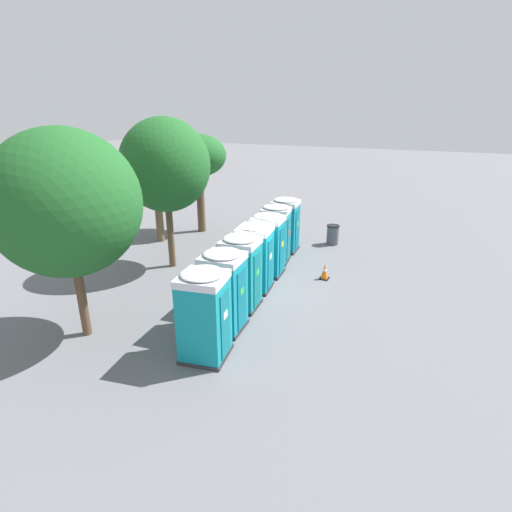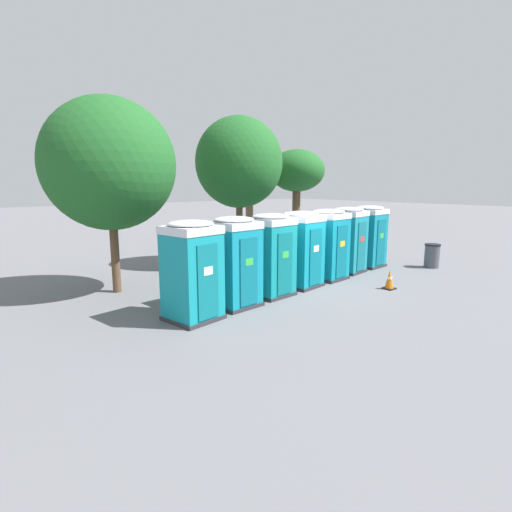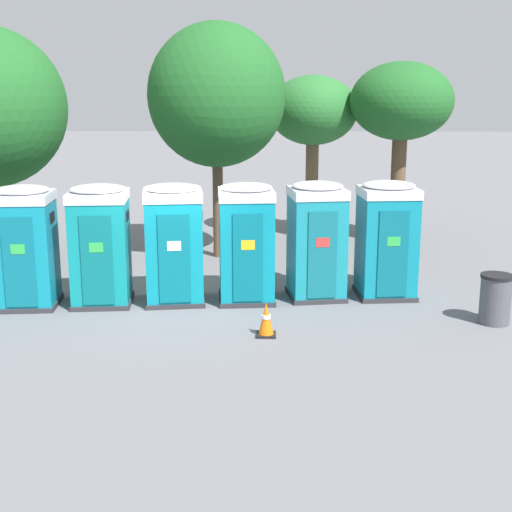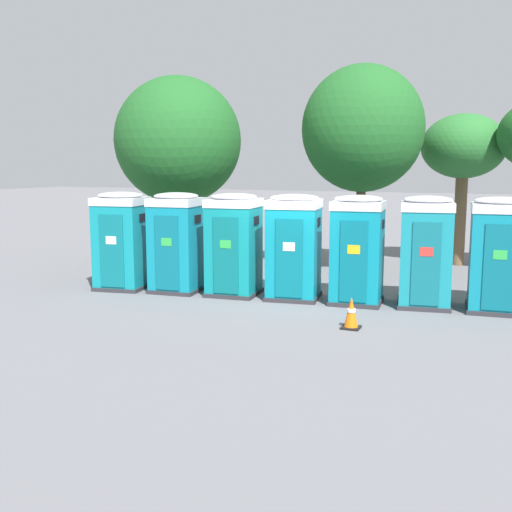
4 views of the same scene
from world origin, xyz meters
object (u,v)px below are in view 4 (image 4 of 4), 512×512
Objects in this scene: portapotty_1 at (177,242)px; portapotty_5 at (426,251)px; portapotty_6 at (498,254)px; street_tree_0 at (178,141)px; portapotty_2 at (234,244)px; portapotty_3 at (294,246)px; street_tree_1 at (363,129)px; traffic_cone at (351,313)px; portapotty_0 at (122,240)px; portapotty_4 at (357,249)px; street_tree_3 at (463,148)px.

portapotty_1 is 1.00× the size of portapotty_5.
portapotty_6 is 10.35m from street_tree_0.
portapotty_2 is (1.52, 0.20, -0.00)m from portapotty_1.
portapotty_2 is at bearing -172.49° from portapotty_5.
portapotty_6 is (6.07, 0.74, 0.00)m from portapotty_2.
portapotty_6 is at bearing 6.96° from portapotty_3.
traffic_cone is (1.38, -6.33, -3.96)m from street_tree_1.
portapotty_3 is at bearing 8.01° from portapotty_0.
traffic_cone is (7.05, -5.34, -3.67)m from street_tree_0.
street_tree_1 is (2.12, 4.39, 2.98)m from portapotty_2.
portapotty_2 is 1.53m from portapotty_3.
portapotty_4 is at bearing -77.21° from street_tree_1.
portapotty_1 is 0.42× the size of street_tree_0.
street_tree_3 reaches higher than portapotty_1.
portapotty_4 is 0.42× the size of street_tree_0.
street_tree_1 reaches higher than street_tree_3.
portapotty_5 is (1.51, 0.29, 0.00)m from portapotty_4.
street_tree_3 is 9.69m from traffic_cone.
portapotty_0 is 4.59m from portapotty_3.
portapotty_6 is 0.42× the size of street_tree_0.
portapotty_4 is at bearing 5.90° from portapotty_2.
street_tree_3 is at bearing 23.63° from street_tree_0.
portapotty_6 is at bearing -42.73° from street_tree_1.
portapotty_3 is 1.00× the size of portapotty_4.
portapotty_1 is 6.12m from portapotty_5.
portapotty_5 is (7.57, 1.06, 0.00)m from portapotty_0.
street_tree_0 is at bearing 97.82° from portapotty_0.
portapotty_0 is at bearing -171.41° from portapotty_2.
portapotty_3 is at bearing 6.84° from portapotty_2.
portapotty_5 is 1.00× the size of portapotty_6.
portapotty_4 is at bearing 7.25° from portapotty_0.
portapotty_5 is at bearing -91.79° from street_tree_3.
portapotty_2 is at bearing 150.99° from traffic_cone.
portapotty_6 is at bearing -78.13° from street_tree_3.
portapotty_6 is (7.59, 0.93, -0.00)m from portapotty_1.
portapotty_1 reaches higher than traffic_cone.
portapotty_4 is (3.04, 0.31, 0.00)m from portapotty_2.
street_tree_1 is (-0.93, 4.08, 2.98)m from portapotty_4.
portapotty_3 is at bearing 133.00° from traffic_cone.
portapotty_6 is (1.52, 0.14, -0.00)m from portapotty_5.
street_tree_0 reaches higher than portapotty_4.
portapotty_6 is (3.03, 0.42, -0.00)m from portapotty_4.
street_tree_3 is at bearing 49.06° from portapotty_1.
portapotty_2 is 4.59m from portapotty_5.
portapotty_5 is at bearing 7.51° from portapotty_2.
street_tree_3 reaches higher than portapotty_0.
portapotty_0 is at bearing -170.16° from portapotty_1.
street_tree_1 is at bearing -134.94° from street_tree_3.
portapotty_1 is at bearing -172.66° from portapotty_2.
street_tree_0 reaches higher than portapotty_0.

